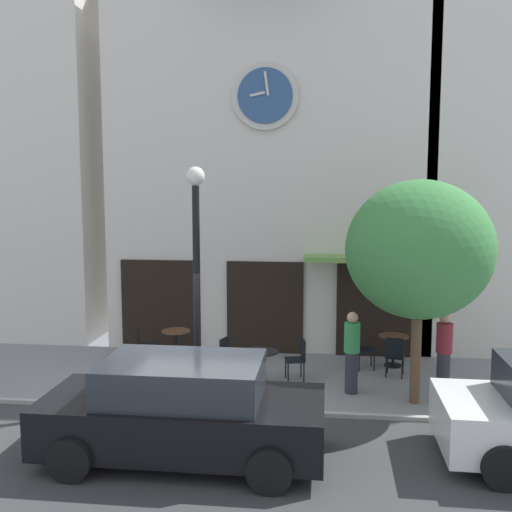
{
  "coord_description": "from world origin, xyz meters",
  "views": [
    {
      "loc": [
        2.3,
        -10.38,
        4.19
      ],
      "look_at": [
        0.9,
        2.04,
        2.68
      ],
      "focal_mm": 41.5,
      "sensor_mm": 36.0,
      "label": 1
    }
  ],
  "objects": [
    {
      "name": "street_lamp",
      "position": [
        -0.11,
        0.69,
        2.3
      ],
      "size": [
        0.36,
        0.36,
        4.53
      ],
      "color": "black",
      "rests_on": "ground_plane"
    },
    {
      "name": "cafe_table_center",
      "position": [
        -1.11,
        2.96,
        0.53
      ],
      "size": [
        0.67,
        0.67,
        0.77
      ],
      "color": "black",
      "rests_on": "ground_plane"
    },
    {
      "name": "ground_plane",
      "position": [
        0.0,
        -1.17,
        -0.02
      ],
      "size": [
        26.39,
        10.53,
        0.13
      ],
      "color": "gray"
    },
    {
      "name": "cafe_chair_right_end",
      "position": [
        0.31,
        1.91,
        0.53
      ],
      "size": [
        0.51,
        0.51,
        0.9
      ],
      "color": "black",
      "rests_on": "ground_plane"
    },
    {
      "name": "clock_building",
      "position": [
        0.9,
        5.44,
        5.8
      ],
      "size": [
        8.17,
        4.11,
        11.26
      ],
      "color": "silver",
      "rests_on": "ground_plane"
    },
    {
      "name": "neighbor_building_left",
      "position": [
        -6.77,
        6.4,
        7.49
      ],
      "size": [
        5.97,
        4.66,
        14.98
      ],
      "color": "silver",
      "rests_on": "ground_plane"
    },
    {
      "name": "cafe_table_center_left",
      "position": [
        3.97,
        3.23,
        0.51
      ],
      "size": [
        0.69,
        0.69,
        0.73
      ],
      "color": "black",
      "rests_on": "ground_plane"
    },
    {
      "name": "parked_car_black",
      "position": [
        0.21,
        -1.86,
        0.76
      ],
      "size": [
        4.31,
        2.04,
        1.55
      ],
      "color": "black",
      "rests_on": "ground_plane"
    },
    {
      "name": "street_tree",
      "position": [
        4.11,
        0.92,
        2.97
      ],
      "size": [
        2.76,
        2.49,
        4.3
      ],
      "color": "brown",
      "rests_on": "ground_plane"
    },
    {
      "name": "cafe_table_near_door",
      "position": [
        1.05,
        1.65,
        0.51
      ],
      "size": [
        0.72,
        0.72,
        0.72
      ],
      "color": "black",
      "rests_on": "ground_plane"
    },
    {
      "name": "cafe_chair_under_awning",
      "position": [
        3.9,
        2.42,
        0.53
      ],
      "size": [
        0.47,
        0.47,
        0.9
      ],
      "color": "black",
      "rests_on": "ground_plane"
    },
    {
      "name": "cafe_chair_by_entrance",
      "position": [
        1.82,
        2.0,
        0.53
      ],
      "size": [
        0.48,
        0.48,
        0.9
      ],
      "color": "black",
      "rests_on": "ground_plane"
    },
    {
      "name": "pedestrian_green",
      "position": [
        2.92,
        1.32,
        0.86
      ],
      "size": [
        0.45,
        0.45,
        1.67
      ],
      "color": "#2D2D38",
      "rests_on": "ground_plane"
    },
    {
      "name": "cafe_chair_mid_row",
      "position": [
        3.23,
        2.93,
        0.53
      ],
      "size": [
        0.45,
        0.45,
        0.9
      ],
      "color": "black",
      "rests_on": "ground_plane"
    },
    {
      "name": "pedestrian_maroon",
      "position": [
        4.75,
        1.49,
        0.86
      ],
      "size": [
        0.44,
        0.44,
        1.67
      ],
      "color": "#2D2D38",
      "rests_on": "ground_plane"
    },
    {
      "name": "cafe_chair_corner",
      "position": [
        -1.86,
        2.69,
        0.53
      ],
      "size": [
        0.49,
        0.49,
        0.9
      ],
      "color": "black",
      "rests_on": "ground_plane"
    }
  ]
}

